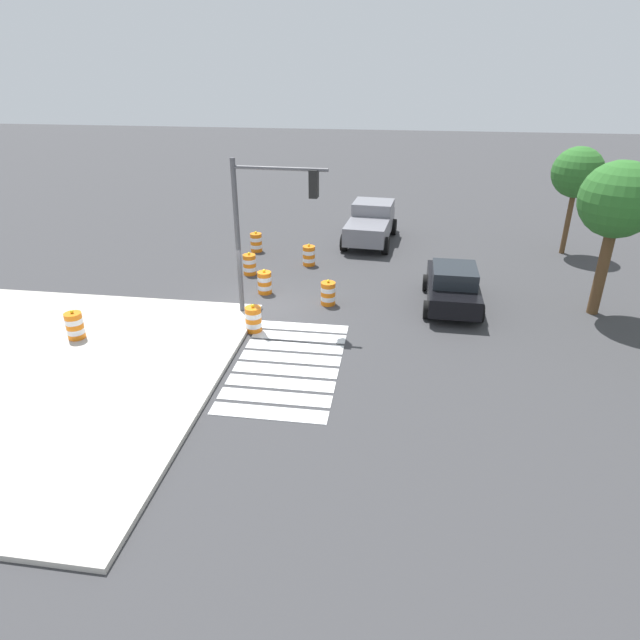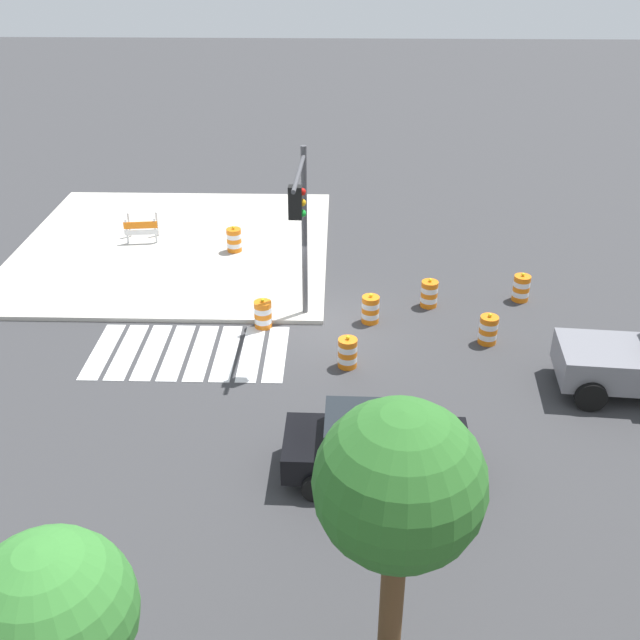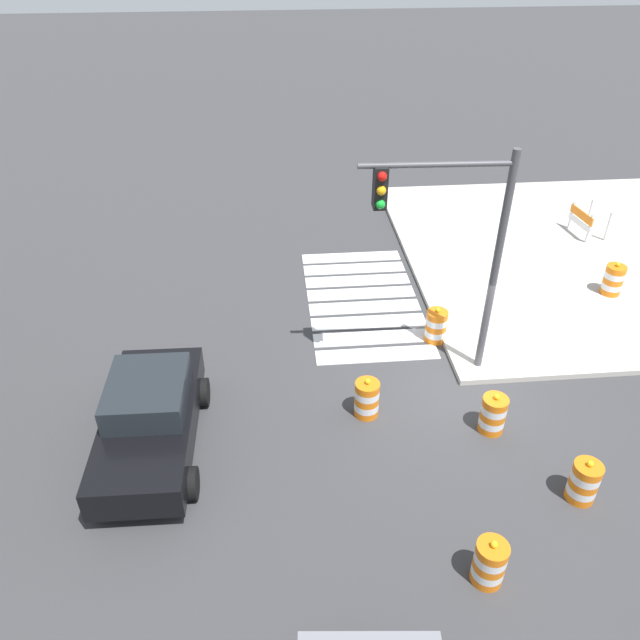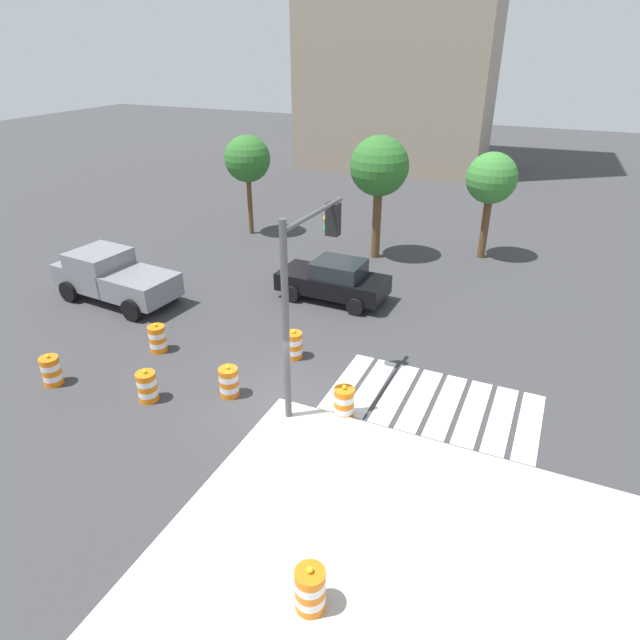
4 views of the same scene
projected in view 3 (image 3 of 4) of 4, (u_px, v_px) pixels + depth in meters
ground_plane at (460, 386)px, 14.98m from camera, size 120.00×120.00×0.00m
sidewalk_corner at (589, 254)px, 20.29m from camera, size 12.00×12.00×0.15m
crosswalk_stripes at (363, 300)px, 18.12m from camera, size 5.85×3.20×0.02m
sports_car at (150, 417)px, 12.90m from camera, size 4.33×2.20×1.63m
traffic_barrel_near_corner at (436, 326)px, 16.27m from camera, size 0.56×0.56×1.02m
traffic_barrel_crosswalk_end at (584, 482)px, 11.95m from camera, size 0.56×0.56×1.02m
traffic_barrel_median_near at (493, 414)px, 13.50m from camera, size 0.56×0.56×1.02m
traffic_barrel_median_far at (489, 563)px, 10.50m from camera, size 0.56×0.56×1.02m
traffic_barrel_far_curb at (367, 399)px, 13.92m from camera, size 0.56×0.56×1.02m
traffic_barrel_on_sidewalk at (613, 280)px, 17.93m from camera, size 0.56×0.56×1.02m
construction_barricade at (585, 219)px, 21.00m from camera, size 1.32×0.92×1.00m
traffic_light_pole at (451, 229)px, 13.23m from camera, size 0.47×3.29×5.50m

